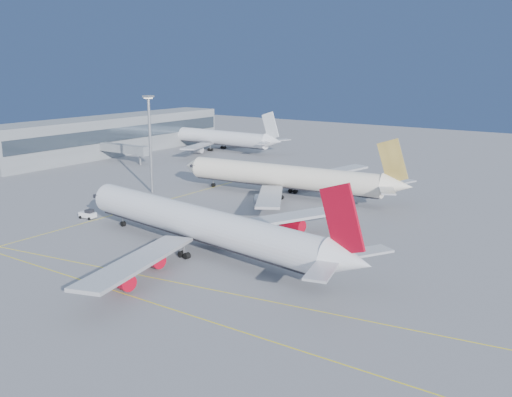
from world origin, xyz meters
name	(u,v)px	position (x,y,z in m)	size (l,w,h in m)	color
ground	(188,270)	(0.00, 0.00, 0.00)	(500.00, 500.00, 0.00)	slate
terminal	(112,135)	(-114.93, 85.00, 7.51)	(18.40, 110.00, 15.00)	gray
jet_bridge	(126,149)	(-93.11, 72.00, 5.17)	(23.60, 3.60, 6.90)	gray
taxiway_lines	(153,246)	(-14.71, 6.34, 0.01)	(118.86, 140.00, 0.02)	yellow
airliner_virgin	(203,225)	(-3.59, 8.86, 5.58)	(74.99, 66.79, 18.52)	white
airliner_etihad	(288,177)	(-15.62, 59.35, 5.49)	(69.13, 63.63, 18.03)	#F0E3CC
airliner_third	(218,137)	(-85.58, 116.58, 5.34)	(65.70, 60.63, 17.64)	white
pushback_tug	(88,214)	(-42.42, 12.75, 1.03)	(4.18, 2.87, 2.22)	white
light_mast	(150,136)	(-49.78, 41.47, 16.10)	(2.36, 2.36, 27.28)	gray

